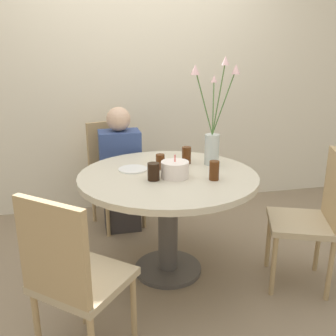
% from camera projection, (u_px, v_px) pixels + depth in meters
% --- Properties ---
extents(ground_plane, '(16.00, 16.00, 0.00)m').
position_uv_depth(ground_plane, '(168.00, 270.00, 2.70)').
color(ground_plane, '#89755B').
extents(wall_back, '(8.00, 0.05, 2.60)m').
position_uv_depth(wall_back, '(137.00, 75.00, 3.53)').
color(wall_back, beige).
rests_on(wall_back, ground_plane).
extents(dining_table, '(1.19, 1.19, 0.73)m').
position_uv_depth(dining_table, '(168.00, 193.00, 2.52)').
color(dining_table, beige).
rests_on(dining_table, ground_plane).
extents(chair_left_flank, '(0.50, 0.50, 0.92)m').
position_uv_depth(chair_left_flank, '(113.00, 167.00, 3.33)').
color(chair_left_flank, tan).
rests_on(chair_left_flank, ground_plane).
extents(chair_right_flank, '(0.56, 0.56, 0.92)m').
position_uv_depth(chair_right_flank, '(72.00, 274.00, 1.74)').
color(chair_right_flank, tan).
rests_on(chair_right_flank, ground_plane).
extents(chair_far_back, '(0.52, 0.52, 0.92)m').
position_uv_depth(chair_far_back, '(315.00, 212.00, 2.40)').
color(chair_far_back, tan).
rests_on(chair_far_back, ground_plane).
extents(birthday_cake, '(0.18, 0.18, 0.15)m').
position_uv_depth(birthday_cake, '(175.00, 169.00, 2.40)').
color(birthday_cake, white).
rests_on(birthday_cake, dining_table).
extents(flower_vase, '(0.35, 0.24, 0.75)m').
position_uv_depth(flower_vase, '(213.00, 130.00, 2.61)').
color(flower_vase, silver).
rests_on(flower_vase, dining_table).
extents(side_plate, '(0.20, 0.20, 0.01)m').
position_uv_depth(side_plate, '(133.00, 169.00, 2.56)').
color(side_plate, white).
rests_on(side_plate, dining_table).
extents(drink_glass_0, '(0.06, 0.06, 0.10)m').
position_uv_depth(drink_glass_0, '(160.00, 162.00, 2.57)').
color(drink_glass_0, '#51280F').
rests_on(drink_glass_0, dining_table).
extents(drink_glass_1, '(0.08, 0.08, 0.11)m').
position_uv_depth(drink_glass_1, '(154.00, 172.00, 2.35)').
color(drink_glass_1, black).
rests_on(drink_glass_1, dining_table).
extents(drink_glass_2, '(0.07, 0.07, 0.12)m').
position_uv_depth(drink_glass_2, '(186.00, 155.00, 2.70)').
color(drink_glass_2, '#51280F').
rests_on(drink_glass_2, dining_table).
extents(drink_glass_3, '(0.06, 0.06, 0.12)m').
position_uv_depth(drink_glass_3, '(214.00, 170.00, 2.35)').
color(drink_glass_3, '#51280F').
rests_on(drink_glass_3, dining_table).
extents(person_guest, '(0.34, 0.24, 1.08)m').
position_uv_depth(person_guest, '(121.00, 174.00, 3.20)').
color(person_guest, '#383333').
rests_on(person_guest, ground_plane).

